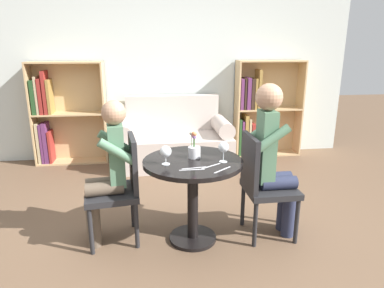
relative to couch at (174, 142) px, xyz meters
The scene contains 17 objects.
ground_plane 2.00m from the couch, 90.00° to the right, with size 16.00×16.00×0.00m, color brown.
back_wall 1.12m from the couch, 90.00° to the left, with size 5.20×0.05×2.70m.
round_table 1.99m from the couch, 90.00° to the right, with size 0.81×0.81×0.72m.
couch is the anchor object (origin of this frame).
bookshelf_left 1.62m from the couch, 169.95° to the left, with size 0.98×0.28×1.40m.
bookshelf_right 1.35m from the couch, 12.03° to the left, with size 0.98×0.28×1.40m.
chair_left 1.98m from the couch, 107.56° to the right, with size 0.47×0.47×0.90m.
chair_right 2.06m from the couch, 73.21° to the right, with size 0.42×0.42×0.90m.
person_left 2.04m from the couch, 109.87° to the right, with size 0.44×0.37×1.20m.
person_right 2.12m from the couch, 71.01° to the right, with size 0.42×0.34×1.32m.
wine_glass_left 2.12m from the couch, 96.13° to the right, with size 0.09×0.09×0.15m.
wine_glass_right 2.13m from the couch, 83.50° to the right, with size 0.08×0.08×0.16m.
flower_vase 1.98m from the couch, 89.42° to the right, with size 0.10×0.10×0.22m.
knife_left_setting 2.24m from the couch, 90.93° to the right, with size 0.19×0.01×0.00m.
fork_left_setting 2.20m from the couch, 90.38° to the right, with size 0.19×0.04×0.00m.
knife_right_setting 2.18m from the couch, 86.77° to the right, with size 0.17×0.11×0.00m.
fork_right_setting 2.27m from the couch, 85.19° to the right, with size 0.15×0.13×0.00m.
Camera 1 is at (-0.34, -2.57, 1.61)m, focal length 32.00 mm.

